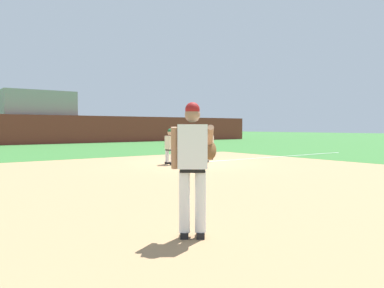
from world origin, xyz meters
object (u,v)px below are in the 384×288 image
object	(u,v)px
first_base_bag	(192,162)
umpire	(208,143)
baseball	(198,179)
first_baseman	(201,145)
pitcher	(194,161)
baserunner	(170,145)

from	to	relation	value
first_base_bag	umpire	bearing A→B (deg)	30.10
baseball	first_baseman	distance (m)	5.44
first_base_bag	pitcher	bearing A→B (deg)	-126.20
umpire	first_base_bag	bearing A→B (deg)	-149.90
first_base_bag	baserunner	xyz separation A→B (m)	(-1.08, 0.01, 0.75)
first_baseman	baserunner	xyz separation A→B (m)	(-1.58, 0.00, 0.06)
baserunner	umpire	world-z (taller)	same
first_base_bag	baseball	bearing A→B (deg)	-124.37
first_baseman	pitcher	bearing A→B (deg)	-128.30
first_baseman	first_base_bag	bearing A→B (deg)	-179.34
first_base_bag	pitcher	xyz separation A→B (m)	(-6.29, -8.59, 1.01)
first_baseman	baserunner	distance (m)	1.58
first_base_bag	baseball	distance (m)	5.09
pitcher	first_baseman	distance (m)	10.96
first_base_bag	umpire	distance (m)	2.01
first_base_bag	umpire	world-z (taller)	umpire
baseball	first_baseman	bearing A→B (deg)	51.25
baserunner	umpire	xyz separation A→B (m)	(2.69, 0.93, 0.00)
first_base_bag	baseball	xyz separation A→B (m)	(-2.87, -4.20, -0.01)
pitcher	baserunner	distance (m)	10.06
baseball	first_baseman	size ratio (longest dim) A/B	0.06
pitcher	first_baseman	size ratio (longest dim) A/B	1.39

